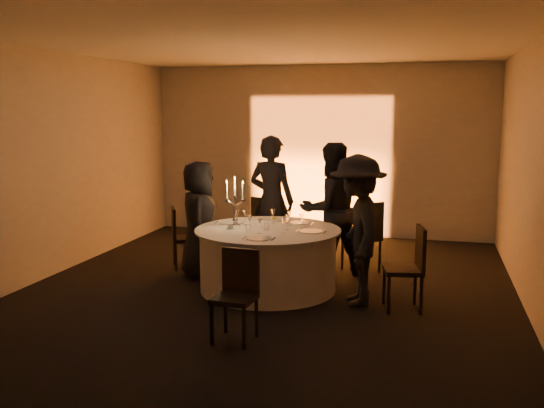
% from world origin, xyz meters
% --- Properties ---
extents(floor, '(7.00, 7.00, 0.00)m').
position_xyz_m(floor, '(0.00, 0.00, 0.00)').
color(floor, black).
rests_on(floor, ground).
extents(ceiling, '(7.00, 7.00, 0.00)m').
position_xyz_m(ceiling, '(0.00, 0.00, 3.00)').
color(ceiling, silver).
rests_on(ceiling, wall_back).
extents(wall_back, '(7.00, 0.00, 7.00)m').
position_xyz_m(wall_back, '(0.00, 3.50, 1.50)').
color(wall_back, '#A19B96').
rests_on(wall_back, floor).
extents(wall_front, '(7.00, 0.00, 7.00)m').
position_xyz_m(wall_front, '(0.00, -3.50, 1.50)').
color(wall_front, '#A19B96').
rests_on(wall_front, floor).
extents(wall_left, '(0.00, 7.00, 7.00)m').
position_xyz_m(wall_left, '(-3.00, 0.00, 1.50)').
color(wall_left, '#A19B96').
rests_on(wall_left, floor).
extents(wall_right, '(0.00, 7.00, 7.00)m').
position_xyz_m(wall_right, '(3.00, 0.00, 1.50)').
color(wall_right, '#A19B96').
rests_on(wall_right, floor).
extents(uplighter_fixture, '(0.25, 0.12, 0.10)m').
position_xyz_m(uplighter_fixture, '(0.00, 3.20, 0.05)').
color(uplighter_fixture, black).
rests_on(uplighter_fixture, floor).
extents(banquet_table, '(1.80, 1.80, 0.77)m').
position_xyz_m(banquet_table, '(0.00, 0.00, 0.38)').
color(banquet_table, black).
rests_on(banquet_table, floor).
extents(chair_left, '(0.51, 0.51, 0.87)m').
position_xyz_m(chair_left, '(-1.46, 0.70, 0.49)').
color(chair_left, black).
rests_on(chair_left, floor).
extents(chair_back_left, '(0.51, 0.51, 0.97)m').
position_xyz_m(chair_back_left, '(-0.36, 1.35, 0.55)').
color(chair_back_left, black).
rests_on(chair_back_left, floor).
extents(chair_back_right, '(0.61, 0.61, 0.99)m').
position_xyz_m(chair_back_right, '(1.08, 1.10, 0.56)').
color(chair_back_right, black).
rests_on(chair_back_right, floor).
extents(chair_right, '(0.49, 0.49, 0.95)m').
position_xyz_m(chair_right, '(1.73, -0.34, 0.53)').
color(chair_right, black).
rests_on(chair_right, floor).
extents(chair_front, '(0.41, 0.42, 0.88)m').
position_xyz_m(chair_front, '(0.13, -1.65, 0.49)').
color(chair_front, black).
rests_on(chair_front, floor).
extents(guest_left, '(0.71, 0.88, 1.55)m').
position_xyz_m(guest_left, '(-1.05, 0.36, 0.78)').
color(guest_left, black).
rests_on(guest_left, floor).
extents(guest_back_left, '(0.76, 0.59, 1.87)m').
position_xyz_m(guest_back_left, '(-0.27, 1.21, 0.93)').
color(guest_back_left, black).
rests_on(guest_back_left, floor).
extents(guest_back_right, '(1.11, 1.07, 1.80)m').
position_xyz_m(guest_back_right, '(0.64, 0.85, 0.90)').
color(guest_back_right, black).
rests_on(guest_back_right, floor).
extents(guest_right, '(0.89, 1.24, 1.73)m').
position_xyz_m(guest_right, '(1.13, -0.28, 0.87)').
color(guest_right, black).
rests_on(guest_right, floor).
extents(plate_left, '(0.36, 0.25, 0.01)m').
position_xyz_m(plate_left, '(-0.58, 0.21, 0.78)').
color(plate_left, white).
rests_on(plate_left, banquet_table).
extents(plate_back_left, '(0.35, 0.29, 0.08)m').
position_xyz_m(plate_back_left, '(-0.08, 0.57, 0.79)').
color(plate_back_left, white).
rests_on(plate_back_left, banquet_table).
extents(plate_back_right, '(0.35, 0.26, 0.01)m').
position_xyz_m(plate_back_right, '(0.30, 0.45, 0.78)').
color(plate_back_right, white).
rests_on(plate_back_right, banquet_table).
extents(plate_right, '(0.36, 0.28, 0.01)m').
position_xyz_m(plate_right, '(0.55, -0.05, 0.78)').
color(plate_right, white).
rests_on(plate_right, banquet_table).
extents(plate_front, '(0.36, 0.29, 0.01)m').
position_xyz_m(plate_front, '(0.05, -0.59, 0.78)').
color(plate_front, white).
rests_on(plate_front, banquet_table).
extents(coffee_cup, '(0.11, 0.11, 0.07)m').
position_xyz_m(coffee_cup, '(-0.45, -0.11, 0.80)').
color(coffee_cup, white).
rests_on(coffee_cup, banquet_table).
extents(candelabra, '(0.26, 0.13, 0.63)m').
position_xyz_m(candelabra, '(-0.45, 0.09, 0.99)').
color(candelabra, silver).
rests_on(candelabra, banquet_table).
extents(wine_glass_a, '(0.07, 0.07, 0.19)m').
position_xyz_m(wine_glass_a, '(-0.02, -0.32, 0.91)').
color(wine_glass_a, white).
rests_on(wine_glass_a, banquet_table).
extents(wine_glass_b, '(0.07, 0.07, 0.19)m').
position_xyz_m(wine_glass_b, '(-0.19, -0.15, 0.91)').
color(wine_glass_b, white).
rests_on(wine_glass_b, banquet_table).
extents(wine_glass_c, '(0.07, 0.07, 0.19)m').
position_xyz_m(wine_glass_c, '(0.24, -0.21, 0.91)').
color(wine_glass_c, white).
rests_on(wine_glass_c, banquet_table).
extents(wine_glass_d, '(0.07, 0.07, 0.19)m').
position_xyz_m(wine_glass_d, '(-0.44, 0.13, 0.91)').
color(wine_glass_d, white).
rests_on(wine_glass_d, banquet_table).
extents(wine_glass_e, '(0.07, 0.07, 0.19)m').
position_xyz_m(wine_glass_e, '(0.25, -0.02, 0.91)').
color(wine_glass_e, white).
rests_on(wine_glass_e, banquet_table).
extents(wine_glass_f, '(0.07, 0.07, 0.19)m').
position_xyz_m(wine_glass_f, '(-0.02, 0.33, 0.91)').
color(wine_glass_f, white).
rests_on(wine_glass_f, banquet_table).
extents(wine_glass_g, '(0.07, 0.07, 0.19)m').
position_xyz_m(wine_glass_g, '(-0.35, 0.17, 0.91)').
color(wine_glass_g, white).
rests_on(wine_glass_g, banquet_table).
extents(wine_glass_h, '(0.07, 0.07, 0.19)m').
position_xyz_m(wine_glass_h, '(0.40, 0.10, 0.91)').
color(wine_glass_h, white).
rests_on(wine_glass_h, banquet_table).
extents(wine_glass_i, '(0.07, 0.07, 0.19)m').
position_xyz_m(wine_glass_i, '(0.21, 0.26, 0.91)').
color(wine_glass_i, white).
rests_on(wine_glass_i, banquet_table).
extents(tumbler_a, '(0.07, 0.07, 0.09)m').
position_xyz_m(tumbler_a, '(-0.18, -0.26, 0.82)').
color(tumbler_a, white).
rests_on(tumbler_a, banquet_table).
extents(tumbler_b, '(0.07, 0.07, 0.09)m').
position_xyz_m(tumbler_b, '(0.00, -0.07, 0.82)').
color(tumbler_b, white).
rests_on(tumbler_b, banquet_table).
extents(tumbler_c, '(0.07, 0.07, 0.09)m').
position_xyz_m(tumbler_c, '(0.39, 0.30, 0.82)').
color(tumbler_c, white).
rests_on(tumbler_c, banquet_table).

